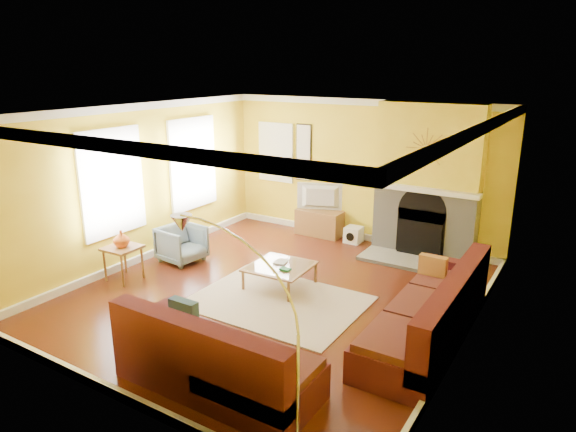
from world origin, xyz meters
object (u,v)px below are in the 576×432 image
Objects in this scene: coffee_table at (280,276)px; media_console at (319,223)px; armchair at (182,244)px; arc_lamp at (244,339)px; side_table at (124,263)px; sectional_sofa at (325,303)px.

coffee_table is 2.62m from media_console.
armchair is 4.70m from arc_lamp.
arc_lamp reaches higher than armchair.
side_table reaches higher than media_console.
sectional_sofa is 1.96× the size of arc_lamp.
sectional_sofa reaches higher than coffee_table.
coffee_table is at bearing 143.20° from sectional_sofa.
armchair is 1.11m from side_table.
arc_lamp is (1.53, -2.98, 0.84)m from coffee_table.
media_console is at bearing 111.85° from arc_lamp.
arc_lamp is at bearing -68.15° from media_console.
coffee_table is 2.50m from side_table.
sectional_sofa is 7.16× the size of side_table.
side_table is 4.31m from arc_lamp.
media_console is 0.45× the size of arc_lamp.
armchair is (-2.03, 0.01, 0.14)m from coffee_table.
side_table is 0.27× the size of arc_lamp.
sectional_sofa is at bearing -60.73° from media_console.
media_console is 2.86m from armchair.
side_table is at bearing -178.09° from sectional_sofa.
coffee_table is at bearing 25.47° from side_table.
sectional_sofa is at bearing -100.81° from armchair.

